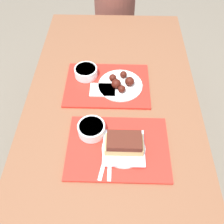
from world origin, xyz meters
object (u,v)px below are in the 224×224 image
Objects in this scene: tray_near at (118,147)px; bowl_coleslaw_far at (86,72)px; tray_far at (107,85)px; wings_plate_far at (121,83)px; brisket_sandwich_plate at (124,145)px; person_seated_across at (115,6)px; bowl_coleslaw_near at (91,129)px.

bowl_coleslaw_far reaches higher than tray_near.
bowl_coleslaw_far reaches higher than tray_far.
wings_plate_far reaches higher than tray_far.
wings_plate_far is at bearing 88.51° from tray_near.
wings_plate_far is at bearing 92.23° from brisket_sandwich_plate.
wings_plate_far is at bearing -86.90° from person_seated_across.
tray_near is 1.00× the size of tray_far.
bowl_coleslaw_far is (-0.21, 0.47, -0.01)m from brisket_sandwich_plate.
tray_near is 0.05m from brisket_sandwich_plate.
wings_plate_far reaches higher than tray_near.
tray_near is 3.60× the size of bowl_coleslaw_far.
person_seated_across is (0.08, 1.26, -0.09)m from bowl_coleslaw_near.
tray_near is at bearing -88.22° from person_seated_across.
bowl_coleslaw_near is 0.39m from bowl_coleslaw_far.
bowl_coleslaw_near is 0.65× the size of brisket_sandwich_plate.
person_seated_across reaches higher than tray_far.
tray_near is 0.71× the size of person_seated_across.
tray_near is at bearing -91.49° from wings_plate_far.
tray_far is 0.08m from wings_plate_far.
bowl_coleslaw_near is 0.17m from brisket_sandwich_plate.
wings_plate_far reaches higher than bowl_coleslaw_near.
wings_plate_far is at bearing 66.55° from bowl_coleslaw_near.
bowl_coleslaw_far is at bearing 151.11° from tray_far.
bowl_coleslaw_far is 0.53× the size of wings_plate_far.
brisket_sandwich_plate is (0.09, -0.40, 0.04)m from tray_far.
tray_far is 0.94m from person_seated_across.
bowl_coleslaw_far is at bearing 99.09° from bowl_coleslaw_near.
person_seated_across is (-0.07, 1.34, -0.09)m from brisket_sandwich_plate.
bowl_coleslaw_near is 1.00× the size of bowl_coleslaw_far.
wings_plate_far is (0.07, -0.01, 0.02)m from tray_far.
tray_far is 3.60× the size of bowl_coleslaw_far.
bowl_coleslaw_near is at bearing -100.72° from tray_far.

